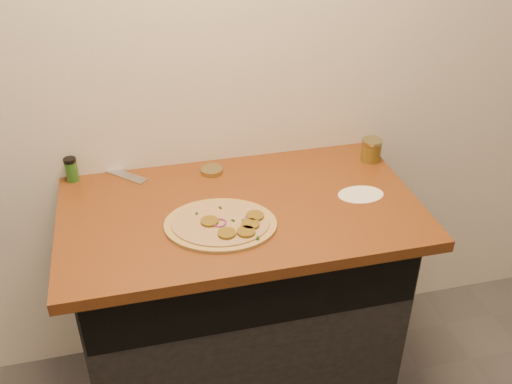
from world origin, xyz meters
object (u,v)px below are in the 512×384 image
object	(u,v)px
pizza	(222,224)
chefs_knife	(106,168)
spice_shaker	(71,169)
salsa_jar	(371,150)

from	to	relation	value
pizza	chefs_knife	xyz separation A→B (m)	(-0.35, 0.46, -0.00)
pizza	chefs_knife	size ratio (longest dim) A/B	1.73
pizza	spice_shaker	distance (m)	0.62
pizza	spice_shaker	bearing A→B (deg)	139.32
salsa_jar	spice_shaker	world-z (taller)	spice_shaker
pizza	salsa_jar	world-z (taller)	salsa_jar
chefs_knife	salsa_jar	world-z (taller)	salsa_jar
pizza	chefs_knife	world-z (taller)	pizza
spice_shaker	pizza	bearing A→B (deg)	-40.68
chefs_knife	spice_shaker	size ratio (longest dim) A/B	2.75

